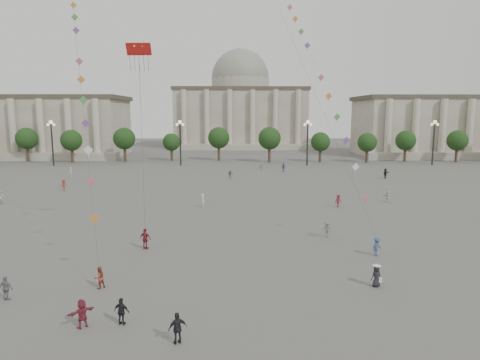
{
  "coord_description": "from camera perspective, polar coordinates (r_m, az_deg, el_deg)",
  "views": [
    {
      "loc": [
        -2.34,
        -30.82,
        12.28
      ],
      "look_at": [
        -1.75,
        12.0,
        5.56
      ],
      "focal_mm": 32.0,
      "sensor_mm": 36.0,
      "label": 1
    }
  ],
  "objects": [
    {
      "name": "hall_central",
      "position": [
        160.07,
        0.05,
        9.61
      ],
      "size": [
        48.3,
        34.3,
        35.5
      ],
      "color": "gray",
      "rests_on": "ground"
    },
    {
      "name": "hat_person",
      "position": [
        32.68,
        17.73,
        -12.03
      ],
      "size": [
        0.87,
        0.7,
        1.69
      ],
      "color": "black",
      "rests_on": "ground"
    },
    {
      "name": "kite_train_west",
      "position": [
        58.99,
        -21.35,
        20.76
      ],
      "size": [
        18.71,
        46.77,
        67.11
      ],
      "color": "#3F3F3F",
      "rests_on": "ground"
    },
    {
      "name": "kite_flyer_0",
      "position": [
        32.53,
        -18.23,
        -12.25
      ],
      "size": [
        0.96,
        0.96,
        1.57
      ],
      "primitive_type": "imported",
      "rotation": [
        0.0,
        0.0,
        3.95
      ],
      "color": "brown",
      "rests_on": "ground"
    },
    {
      "name": "tourist_4",
      "position": [
        24.47,
        -8.31,
        -18.96
      ],
      "size": [
        1.12,
        0.82,
        1.76
      ],
      "primitive_type": "imported",
      "rotation": [
        0.0,
        0.0,
        3.57
      ],
      "color": "black",
      "rests_on": "ground"
    },
    {
      "name": "ground",
      "position": [
        33.26,
        3.38,
        -12.77
      ],
      "size": [
        360.0,
        360.0,
        0.0
      ],
      "primitive_type": "plane",
      "color": "#514E4C",
      "rests_on": "ground"
    },
    {
      "name": "person_crowd_9",
      "position": [
        85.73,
        18.83,
        0.85
      ],
      "size": [
        1.72,
        1.58,
        1.92
      ],
      "primitive_type": "imported",
      "rotation": [
        0.0,
        0.0,
        0.7
      ],
      "color": "black",
      "rests_on": "ground"
    },
    {
      "name": "person_crowd_4",
      "position": [
        93.24,
        2.88,
        1.85
      ],
      "size": [
        1.26,
        1.54,
        1.65
      ],
      "primitive_type": "imported",
      "rotation": [
        0.0,
        0.0,
        4.12
      ],
      "color": "beige",
      "rests_on": "ground"
    },
    {
      "name": "lamp_post_mid_east",
      "position": [
        102.42,
        9.01,
        6.05
      ],
      "size": [
        2.0,
        0.9,
        10.65
      ],
      "color": "#262628",
      "rests_on": "ground"
    },
    {
      "name": "person_crowd_6",
      "position": [
        43.75,
        11.52,
        -6.47
      ],
      "size": [
        1.18,
        0.91,
        1.62
      ],
      "primitive_type": "imported",
      "rotation": [
        0.0,
        0.0,
        5.95
      ],
      "color": "slate",
      "rests_on": "ground"
    },
    {
      "name": "person_crowd_12",
      "position": [
        81.63,
        -1.32,
        0.79
      ],
      "size": [
        1.37,
        1.18,
        1.49
      ],
      "primitive_type": "imported",
      "rotation": [
        0.0,
        0.0,
        2.49
      ],
      "color": "slate",
      "rests_on": "ground"
    },
    {
      "name": "person_crowd_10",
      "position": [
        89.78,
        -21.61,
        1.04
      ],
      "size": [
        0.78,
        0.83,
        1.91
      ],
      "primitive_type": "imported",
      "rotation": [
        0.0,
        0.0,
        2.2
      ],
      "color": "silver",
      "rests_on": "ground"
    },
    {
      "name": "person_crowd_7",
      "position": [
        63.03,
        19.11,
        -2.06
      ],
      "size": [
        1.6,
        1.01,
        1.64
      ],
      "primitive_type": "imported",
      "rotation": [
        0.0,
        0.0,
        2.77
      ],
      "color": "silver",
      "rests_on": "ground"
    },
    {
      "name": "tourist_0",
      "position": [
        40.19,
        -12.5,
        -7.66
      ],
      "size": [
        1.22,
        0.85,
        1.92
      ],
      "primitive_type": "imported",
      "rotation": [
        0.0,
        0.0,
        2.77
      ],
      "color": "maroon",
      "rests_on": "ground"
    },
    {
      "name": "person_crowd_0",
      "position": [
        90.58,
        5.8,
        1.67
      ],
      "size": [
        1.17,
        0.73,
        1.85
      ],
      "primitive_type": "imported",
      "rotation": [
        0.0,
        0.0,
        0.28
      ],
      "color": "#37467C",
      "rests_on": "ground"
    },
    {
      "name": "tourist_2",
      "position": [
        27.38,
        -20.32,
        -16.35
      ],
      "size": [
        1.51,
        1.42,
        1.7
      ],
      "primitive_type": "imported",
      "rotation": [
        0.0,
        0.0,
        3.87
      ],
      "color": "maroon",
      "rests_on": "ground"
    },
    {
      "name": "lamp_post_far_west",
      "position": [
        109.58,
        -23.82,
        5.58
      ],
      "size": [
        2.0,
        0.9,
        10.65
      ],
      "color": "#262628",
      "rests_on": "ground"
    },
    {
      "name": "tourist_3",
      "position": [
        32.97,
        -28.73,
        -12.54
      ],
      "size": [
        1.05,
        0.64,
        1.67
      ],
      "primitive_type": "imported",
      "rotation": [
        0.0,
        0.0,
        2.88
      ],
      "color": "slate",
      "rests_on": "ground"
    },
    {
      "name": "lamp_post_mid_west",
      "position": [
        101.73,
        -7.99,
        6.05
      ],
      "size": [
        2.0,
        0.9,
        10.65
      ],
      "color": "#262628",
      "rests_on": "ground"
    },
    {
      "name": "tourist_1",
      "position": [
        27.02,
        -15.51,
        -16.53
      ],
      "size": [
        1.03,
        0.64,
        1.64
      ],
      "primitive_type": "imported",
      "rotation": [
        0.0,
        0.0,
        2.88
      ],
      "color": "black",
      "rests_on": "ground"
    },
    {
      "name": "kite_flyer_1",
      "position": [
        39.29,
        17.78,
        -8.46
      ],
      "size": [
        1.23,
        1.15,
        1.67
      ],
      "primitive_type": "imported",
      "rotation": [
        0.0,
        0.0,
        0.67
      ],
      "color": "#334E74",
      "rests_on": "ground"
    },
    {
      "name": "person_crowd_13",
      "position": [
        56.38,
        -4.96,
        -2.76
      ],
      "size": [
        0.71,
        0.79,
        1.82
      ],
      "primitive_type": "imported",
      "rotation": [
        0.0,
        0.0,
        2.11
      ],
      "color": "white",
      "rests_on": "ground"
    },
    {
      "name": "dragon_kite",
      "position": [
        40.08,
        -13.31,
        15.46
      ],
      "size": [
        2.22,
        0.92,
        16.77
      ],
      "color": "red",
      "rests_on": "ground"
    },
    {
      "name": "tree_row",
      "position": [
        109.06,
        0.44,
        5.29
      ],
      "size": [
        137.12,
        5.12,
        8.0
      ],
      "color": "#35291A",
      "rests_on": "ground"
    },
    {
      "name": "person_crowd_8",
      "position": [
        57.77,
        12.97,
        -2.73
      ],
      "size": [
        1.26,
        1.03,
        1.7
      ],
      "primitive_type": "imported",
      "rotation": [
        0.0,
        0.0,
        0.43
      ],
      "color": "maroon",
      "rests_on": "ground"
    },
    {
      "name": "person_crowd_2",
      "position": [
        73.9,
        -22.44,
        -0.61
      ],
      "size": [
        1.33,
        1.32,
        1.84
      ],
      "primitive_type": "imported",
      "rotation": [
        0.0,
        0.0,
        0.77
      ],
      "color": "maroon",
      "rests_on": "ground"
    },
    {
      "name": "lamp_post_far_east",
      "position": [
        111.49,
        24.46,
        5.59
      ],
      "size": [
        2.0,
        0.9,
        10.65
      ],
      "color": "#262628",
      "rests_on": "ground"
    },
    {
      "name": "person_crowd_1",
      "position": [
        67.25,
        -29.26,
        -2.01
      ],
      "size": [
        1.07,
        1.02,
        1.73
      ],
      "primitive_type": "imported",
      "rotation": [
        0.0,
        0.0,
        2.52
      ],
      "color": "beige",
      "rests_on": "ground"
    }
  ]
}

